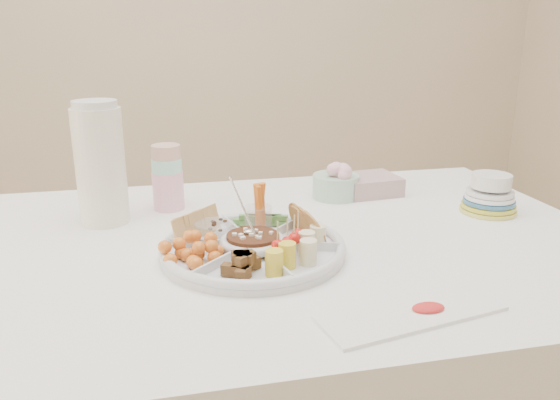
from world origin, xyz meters
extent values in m
cube|color=beige|center=(0.00, 2.00, 1.35)|extent=(4.00, 0.02, 2.70)
cube|color=white|center=(0.00, 0.00, 0.38)|extent=(1.52, 1.02, 0.76)
cylinder|color=white|center=(-0.07, -0.08, 0.78)|extent=(0.47, 0.47, 0.04)
cylinder|color=brown|center=(-0.07, -0.08, 0.79)|extent=(0.14, 0.14, 0.04)
cylinder|color=silver|center=(-0.24, 0.27, 0.87)|extent=(0.09, 0.09, 0.22)
cylinder|color=white|center=(-0.39, 0.20, 0.91)|extent=(0.14, 0.14, 0.30)
cylinder|color=silver|center=(0.22, 0.27, 0.81)|extent=(0.16, 0.16, 0.10)
cube|color=#B69294|center=(0.33, 0.29, 0.78)|extent=(0.17, 0.15, 0.05)
cylinder|color=yellow|center=(0.57, 0.07, 0.80)|extent=(0.18, 0.18, 0.09)
cube|color=white|center=(0.14, -0.38, 0.76)|extent=(0.33, 0.16, 0.01)
camera|label=1|loc=(-0.25, -1.12, 1.21)|focal=35.00mm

